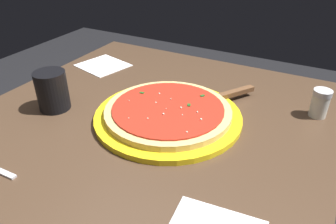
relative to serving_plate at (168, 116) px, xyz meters
name	(u,v)px	position (x,y,z in m)	size (l,w,h in m)	color
restaurant_table	(153,159)	(0.04, 0.01, -0.15)	(0.90, 0.89, 0.74)	black
serving_plate	(168,116)	(0.00, 0.00, 0.00)	(0.37, 0.37, 0.01)	yellow
pizza	(168,111)	(0.00, 0.00, 0.02)	(0.32, 0.32, 0.02)	#DBB26B
pizza_server	(223,97)	(-0.09, -0.14, 0.01)	(0.16, 0.21, 0.01)	silver
cup_tall_drink	(52,91)	(0.30, 0.09, 0.05)	(0.08, 0.08, 0.11)	black
napkin_loose_left	(103,65)	(0.37, -0.20, -0.01)	(0.15, 0.14, 0.00)	white
parmesan_shaker	(320,103)	(-0.34, -0.20, 0.03)	(0.05, 0.05, 0.07)	silver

